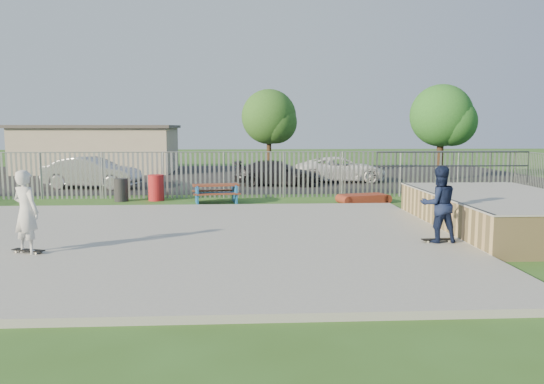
{
  "coord_description": "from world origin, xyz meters",
  "views": [
    {
      "loc": [
        1.82,
        -14.02,
        3.07
      ],
      "look_at": [
        2.71,
        2.0,
        1.1
      ],
      "focal_mm": 35.0,
      "sensor_mm": 36.0,
      "label": 1
    }
  ],
  "objects": [
    {
      "name": "car_silver",
      "position": [
        -5.7,
        12.82,
        0.8
      ],
      "size": [
        4.99,
        2.57,
        1.57
      ],
      "primitive_type": "imported",
      "rotation": [
        0.0,
        0.0,
        1.37
      ],
      "color": "#B5B4B9",
      "rests_on": "parking_lot"
    },
    {
      "name": "tree_right",
      "position": [
        13.28,
        16.2,
        3.71
      ],
      "size": [
        3.58,
        3.58,
        5.52
      ],
      "color": "#3A2717",
      "rests_on": "ground"
    },
    {
      "name": "skater_navy",
      "position": [
        6.79,
        -0.97,
        1.12
      ],
      "size": [
        0.98,
        0.79,
        1.94
      ],
      "primitive_type": "imported",
      "rotation": [
        0.0,
        0.0,
        3.19
      ],
      "color": "#121A38",
      "rests_on": "concrete_slab"
    },
    {
      "name": "car_dark",
      "position": [
        3.63,
        13.61,
        0.67
      ],
      "size": [
        4.71,
        2.5,
        1.3
      ],
      "primitive_type": "imported",
      "rotation": [
        0.0,
        0.0,
        1.42
      ],
      "color": "black",
      "rests_on": "parking_lot"
    },
    {
      "name": "funbox",
      "position": [
        6.72,
        7.06,
        0.18
      ],
      "size": [
        1.94,
        1.31,
        0.35
      ],
      "rotation": [
        0.0,
        0.0,
        0.26
      ],
      "color": "maroon",
      "rests_on": "ground"
    },
    {
      "name": "quarter_pipe",
      "position": [
        9.5,
        1.04,
        0.56
      ],
      "size": [
        5.5,
        7.05,
        2.19
      ],
      "color": "tan",
      "rests_on": "ground"
    },
    {
      "name": "tree_mid",
      "position": [
        3.56,
        20.95,
        3.73
      ],
      "size": [
        3.59,
        3.59,
        5.53
      ],
      "color": "#402C19",
      "rests_on": "ground"
    },
    {
      "name": "parking_lot",
      "position": [
        0.0,
        19.0,
        0.01
      ],
      "size": [
        40.0,
        18.0,
        0.02
      ],
      "primitive_type": "cube",
      "color": "black",
      "rests_on": "ground"
    },
    {
      "name": "skateboard_b",
      "position": [
        -3.2,
        -1.61,
        0.19
      ],
      "size": [
        0.82,
        0.46,
        0.08
      ],
      "rotation": [
        0.0,
        0.0,
        -0.34
      ],
      "color": "black",
      "rests_on": "concrete_slab"
    },
    {
      "name": "skater_white",
      "position": [
        -3.2,
        -1.61,
        1.12
      ],
      "size": [
        0.85,
        0.75,
        1.94
      ],
      "primitive_type": "imported",
      "rotation": [
        0.0,
        0.0,
        2.63
      ],
      "color": "silver",
      "rests_on": "concrete_slab"
    },
    {
      "name": "fence",
      "position": [
        1.0,
        4.59,
        1.0
      ],
      "size": [
        26.04,
        16.02,
        2.0
      ],
      "color": "gray",
      "rests_on": "ground"
    },
    {
      "name": "trash_bin_grey",
      "position": [
        -3.23,
        8.15,
        0.47
      ],
      "size": [
        0.57,
        0.57,
        0.95
      ],
      "primitive_type": "cylinder",
      "color": "#232326",
      "rests_on": "ground"
    },
    {
      "name": "picnic_table",
      "position": [
        0.73,
        7.34,
        0.4
      ],
      "size": [
        2.03,
        1.75,
        0.78
      ],
      "rotation": [
        0.0,
        0.0,
        0.14
      ],
      "color": "brown",
      "rests_on": "ground"
    },
    {
      "name": "skateboard_a",
      "position": [
        6.79,
        -0.97,
        0.19
      ],
      "size": [
        0.81,
        0.24,
        0.08
      ],
      "rotation": [
        0.0,
        0.0,
        0.05
      ],
      "color": "black",
      "rests_on": "concrete_slab"
    },
    {
      "name": "ground",
      "position": [
        0.0,
        0.0,
        0.0
      ],
      "size": [
        120.0,
        120.0,
        0.0
      ],
      "primitive_type": "plane",
      "color": "#33571D",
      "rests_on": "ground"
    },
    {
      "name": "trash_bin_red",
      "position": [
        -1.81,
        8.28,
        0.54
      ],
      "size": [
        0.65,
        0.65,
        1.08
      ],
      "primitive_type": "cylinder",
      "color": "#A91A1D",
      "rests_on": "ground"
    },
    {
      "name": "car_white",
      "position": [
        7.32,
        15.31,
        0.72
      ],
      "size": [
        5.06,
        2.4,
        1.39
      ],
      "primitive_type": "imported",
      "rotation": [
        0.0,
        0.0,
        1.59
      ],
      "color": "white",
      "rests_on": "parking_lot"
    },
    {
      "name": "building",
      "position": [
        -8.0,
        23.0,
        1.61
      ],
      "size": [
        10.4,
        6.4,
        3.2
      ],
      "color": "#BEB092",
      "rests_on": "ground"
    },
    {
      "name": "concrete_slab",
      "position": [
        0.0,
        0.0,
        0.07
      ],
      "size": [
        15.0,
        12.0,
        0.15
      ],
      "primitive_type": "cube",
      "color": "gray",
      "rests_on": "ground"
    }
  ]
}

